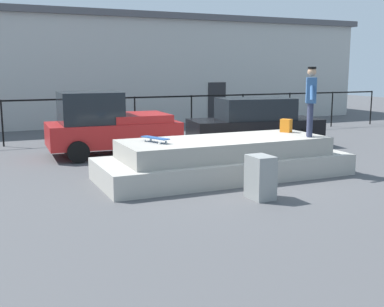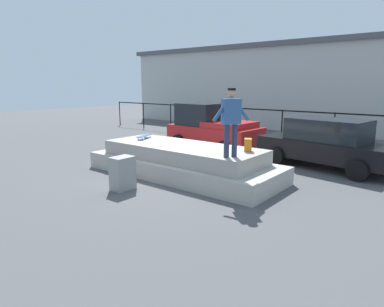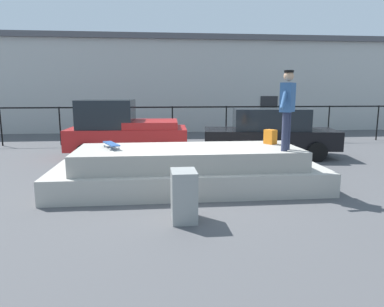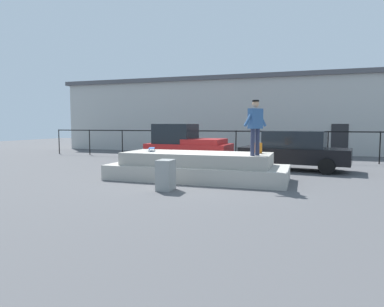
{
  "view_description": "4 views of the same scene",
  "coord_description": "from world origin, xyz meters",
  "px_view_note": "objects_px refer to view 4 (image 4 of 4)",
  "views": [
    {
      "loc": [
        -5.55,
        -10.37,
        2.68
      ],
      "look_at": [
        -0.55,
        0.82,
        0.52
      ],
      "focal_mm": 44.94,
      "sensor_mm": 36.0,
      "label": 1
    },
    {
      "loc": [
        6.75,
        -7.78,
        2.83
      ],
      "look_at": [
        -0.46,
        1.17,
        0.46
      ],
      "focal_mm": 31.64,
      "sensor_mm": 36.0,
      "label": 2
    },
    {
      "loc": [
        -0.75,
        -8.09,
        2.29
      ],
      "look_at": [
        0.2,
        1.11,
        0.65
      ],
      "focal_mm": 33.11,
      "sensor_mm": 36.0,
      "label": 3
    },
    {
      "loc": [
        3.65,
        -11.4,
        1.97
      ],
      "look_at": [
        -0.45,
        0.99,
        0.85
      ],
      "focal_mm": 31.89,
      "sensor_mm": 36.0,
      "label": 4
    }
  ],
  "objects_px": {
    "car_red_pickup_near": "(186,145)",
    "car_black_sedan_mid": "(294,150)",
    "skateboarder": "(255,123)",
    "backpack": "(258,148)",
    "utility_box": "(166,175)",
    "skateboard": "(152,148)"
  },
  "relations": [
    {
      "from": "backpack",
      "to": "utility_box",
      "type": "xyz_separation_m",
      "value": [
        -2.39,
        -2.54,
        -0.69
      ]
    },
    {
      "from": "skateboarder",
      "to": "backpack",
      "type": "bearing_deg",
      "value": 92.04
    },
    {
      "from": "skateboard",
      "to": "car_red_pickup_near",
      "type": "distance_m",
      "value": 4.12
    },
    {
      "from": "utility_box",
      "to": "car_red_pickup_near",
      "type": "bearing_deg",
      "value": 103.21
    },
    {
      "from": "skateboard",
      "to": "car_black_sedan_mid",
      "type": "bearing_deg",
      "value": 36.56
    },
    {
      "from": "backpack",
      "to": "car_red_pickup_near",
      "type": "bearing_deg",
      "value": -164.26
    },
    {
      "from": "skateboarder",
      "to": "car_red_pickup_near",
      "type": "distance_m",
      "value": 6.34
    },
    {
      "from": "utility_box",
      "to": "skateboard",
      "type": "bearing_deg",
      "value": 123.11
    },
    {
      "from": "car_red_pickup_near",
      "to": "utility_box",
      "type": "bearing_deg",
      "value": -76.03
    },
    {
      "from": "backpack",
      "to": "utility_box",
      "type": "bearing_deg",
      "value": -73.62
    },
    {
      "from": "car_black_sedan_mid",
      "to": "skateboarder",
      "type": "bearing_deg",
      "value": -103.8
    },
    {
      "from": "car_red_pickup_near",
      "to": "car_black_sedan_mid",
      "type": "height_order",
      "value": "car_red_pickup_near"
    },
    {
      "from": "skateboarder",
      "to": "utility_box",
      "type": "height_order",
      "value": "skateboarder"
    },
    {
      "from": "backpack",
      "to": "car_black_sedan_mid",
      "type": "bearing_deg",
      "value": 131.63
    },
    {
      "from": "skateboarder",
      "to": "backpack",
      "type": "distance_m",
      "value": 1.29
    },
    {
      "from": "skateboarder",
      "to": "car_black_sedan_mid",
      "type": "height_order",
      "value": "skateboarder"
    },
    {
      "from": "skateboard",
      "to": "backpack",
      "type": "relative_size",
      "value": 2.33
    },
    {
      "from": "car_red_pickup_near",
      "to": "car_black_sedan_mid",
      "type": "xyz_separation_m",
      "value": [
        5.09,
        -0.4,
        -0.11
      ]
    },
    {
      "from": "car_red_pickup_near",
      "to": "skateboard",
      "type": "bearing_deg",
      "value": -88.94
    },
    {
      "from": "skateboard",
      "to": "car_black_sedan_mid",
      "type": "relative_size",
      "value": 0.18
    },
    {
      "from": "skateboard",
      "to": "backpack",
      "type": "height_order",
      "value": "backpack"
    },
    {
      "from": "car_red_pickup_near",
      "to": "utility_box",
      "type": "distance_m",
      "value": 6.58
    }
  ]
}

